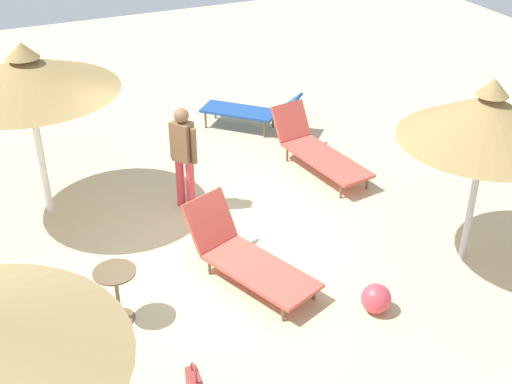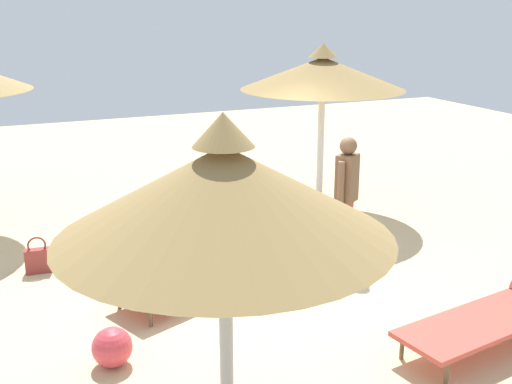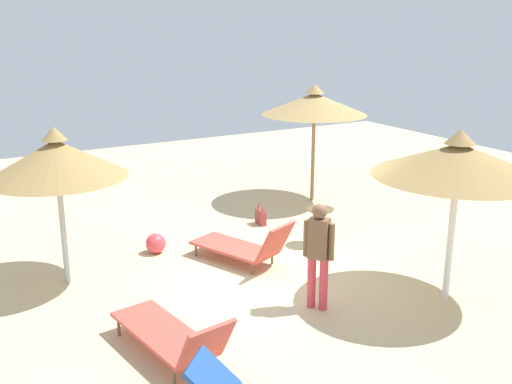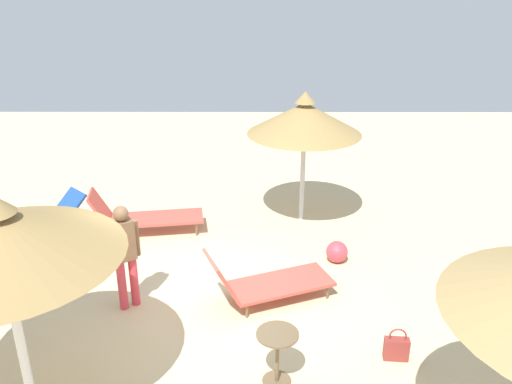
% 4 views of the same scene
% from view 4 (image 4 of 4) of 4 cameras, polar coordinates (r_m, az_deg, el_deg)
% --- Properties ---
extents(ground, '(24.00, 24.00, 0.10)m').
position_cam_4_polar(ground, '(8.32, -5.01, -12.45)').
color(ground, beige).
extents(parasol_umbrella_back, '(2.22, 2.22, 2.64)m').
position_cam_4_polar(parasol_umbrella_back, '(10.26, 5.24, 7.89)').
color(parasol_umbrella_back, '#B2B2B7').
rests_on(parasol_umbrella_back, ground).
extents(lounge_chair_far_left, '(2.06, 1.36, 0.92)m').
position_cam_4_polar(lounge_chair_far_left, '(8.19, 0.79, -9.60)').
color(lounge_chair_far_left, '#CC4C3F').
rests_on(lounge_chair_far_left, ground).
extents(lounge_chair_front, '(1.74, 1.77, 0.79)m').
position_cam_4_polar(lounge_chair_front, '(10.68, -22.44, -3.02)').
color(lounge_chair_front, '#1E478C').
rests_on(lounge_chair_front, ground).
extents(lounge_chair_edge, '(2.19, 0.96, 0.89)m').
position_cam_4_polar(lounge_chair_edge, '(10.46, -12.12, -2.49)').
color(lounge_chair_edge, '#CC4C3F').
rests_on(lounge_chair_edge, ground).
extents(person_standing_near_right, '(0.41, 0.35, 1.66)m').
position_cam_4_polar(person_standing_near_right, '(8.01, -13.92, -6.15)').
color(person_standing_near_right, '#D83F4C').
rests_on(person_standing_near_right, ground).
extents(handbag, '(0.33, 0.15, 0.48)m').
position_cam_4_polar(handbag, '(7.45, 14.84, -15.87)').
color(handbag, maroon).
rests_on(handbag, ground).
extents(side_table_round, '(0.52, 0.52, 0.73)m').
position_cam_4_polar(side_table_round, '(6.70, 2.30, -16.54)').
color(side_table_round, brown).
rests_on(side_table_round, ground).
extents(beach_ball, '(0.38, 0.38, 0.38)m').
position_cam_4_polar(beach_ball, '(9.42, 8.68, -6.37)').
color(beach_ball, '#D83F4C').
rests_on(beach_ball, ground).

